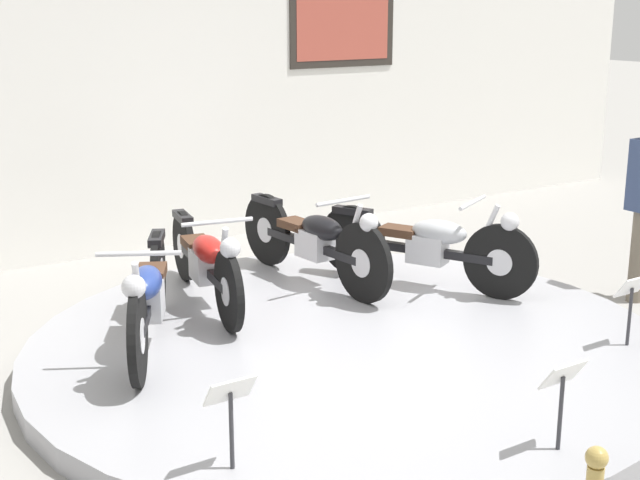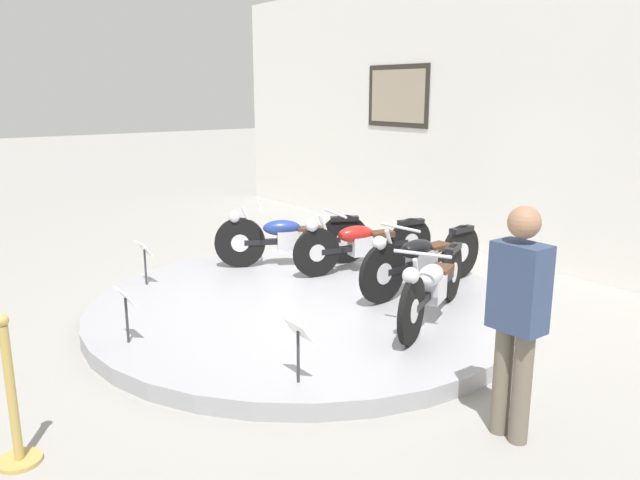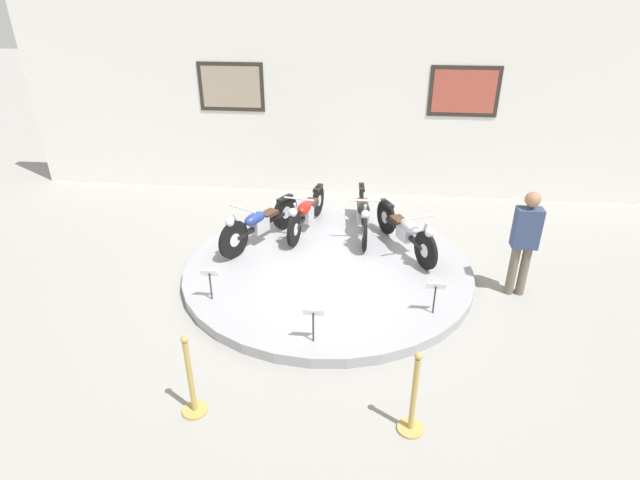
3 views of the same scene
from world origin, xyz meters
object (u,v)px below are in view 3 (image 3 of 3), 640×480
object	(u,v)px
info_placard_front_centre	(313,317)
visitor_standing	(525,239)
info_placard_front_left	(210,277)
stanchion_post_right_of_entry	(413,405)
motorcycle_blue	(259,223)
info_placard_front_right	(435,290)
motorcycle_silver	(406,230)
stanchion_post_left_of_entry	(192,387)
motorcycle_black	(363,213)
motorcycle_red	(306,211)

from	to	relation	value
info_placard_front_centre	visitor_standing	world-z (taller)	visitor_standing
info_placard_front_left	stanchion_post_right_of_entry	xyz separation A→B (m)	(2.73, -1.94, -0.18)
motorcycle_blue	stanchion_post_right_of_entry	world-z (taller)	stanchion_post_right_of_entry
motorcycle_blue	info_placard_front_right	world-z (taller)	motorcycle_blue
motorcycle_silver	stanchion_post_left_of_entry	size ratio (longest dim) A/B	1.74
info_placard_front_right	stanchion_post_right_of_entry	bearing A→B (deg)	-101.46
info_placard_front_left	stanchion_post_right_of_entry	bearing A→B (deg)	-35.40
info_placard_front_left	visitor_standing	size ratio (longest dim) A/B	0.31
motorcycle_silver	motorcycle_blue	bearing A→B (deg)	179.95
motorcycle_silver	info_placard_front_right	distance (m)	1.83
info_placard_front_right	visitor_standing	xyz separation A→B (m)	(1.31, 0.88, 0.40)
motorcycle_silver	info_placard_front_right	world-z (taller)	motorcycle_silver
motorcycle_black	info_placard_front_right	world-z (taller)	motorcycle_black
info_placard_front_left	visitor_standing	bearing A→B (deg)	11.28
info_placard_front_centre	visitor_standing	bearing A→B (deg)	30.13
motorcycle_black	motorcycle_silver	bearing A→B (deg)	-39.28
motorcycle_red	info_placard_front_left	world-z (taller)	motorcycle_red
motorcycle_blue	info_placard_front_right	size ratio (longest dim) A/B	3.47
motorcycle_black	stanchion_post_left_of_entry	size ratio (longest dim) A/B	1.95
motorcycle_silver	info_placard_front_left	size ratio (longest dim) A/B	3.48
stanchion_post_left_of_entry	motorcycle_blue	bearing A→B (deg)	91.25
info_placard_front_left	info_placard_front_centre	bearing A→B (deg)	-26.57
motorcycle_red	visitor_standing	world-z (taller)	visitor_standing
motorcycle_silver	stanchion_post_left_of_entry	distance (m)	4.46
stanchion_post_left_of_entry	motorcycle_red	bearing A→B (deg)	81.47
motorcycle_black	motorcycle_blue	bearing A→B (deg)	-161.12
visitor_standing	motorcycle_red	bearing A→B (deg)	155.74
motorcycle_red	motorcycle_silver	world-z (taller)	motorcycle_silver
info_placard_front_right	visitor_standing	world-z (taller)	visitor_standing
info_placard_front_left	stanchion_post_left_of_entry	size ratio (longest dim) A/B	0.50
motorcycle_silver	info_placard_front_centre	distance (m)	2.87
motorcycle_blue	info_placard_front_centre	world-z (taller)	motorcycle_blue
motorcycle_blue	info_placard_front_centre	distance (m)	2.88
info_placard_front_left	motorcycle_silver	bearing A→B (deg)	32.73
info_placard_front_centre	stanchion_post_right_of_entry	xyz separation A→B (m)	(1.17, -1.16, -0.18)
info_placard_front_centre	info_placard_front_right	size ratio (longest dim) A/B	1.00
motorcycle_red	info_placard_front_left	size ratio (longest dim) A/B	3.77
motorcycle_silver	info_placard_front_centre	xyz separation A→B (m)	(-1.25, -2.59, -0.01)
motorcycle_black	info_placard_front_left	size ratio (longest dim) A/B	3.91
info_placard_front_right	stanchion_post_right_of_entry	world-z (taller)	stanchion_post_right_of_entry
info_placard_front_left	info_placard_front_right	world-z (taller)	same
motorcycle_black	stanchion_post_right_of_entry	size ratio (longest dim) A/B	1.95
motorcycle_silver	info_placard_front_right	size ratio (longest dim) A/B	3.48
motorcycle_black	info_placard_front_right	size ratio (longest dim) A/B	3.91
motorcycle_black	info_placard_front_centre	size ratio (longest dim) A/B	3.91
motorcycle_silver	visitor_standing	size ratio (longest dim) A/B	1.09
motorcycle_black	stanchion_post_right_of_entry	world-z (taller)	stanchion_post_right_of_entry
motorcycle_red	motorcycle_black	size ratio (longest dim) A/B	0.96
motorcycle_red	info_placard_front_centre	xyz separation A→B (m)	(0.52, -3.19, -0.00)
info_placard_front_centre	motorcycle_black	bearing A→B (deg)	80.91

